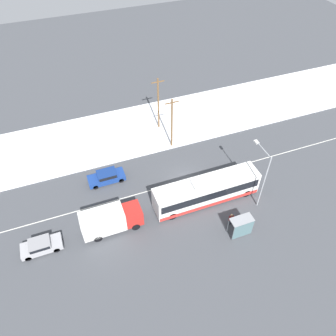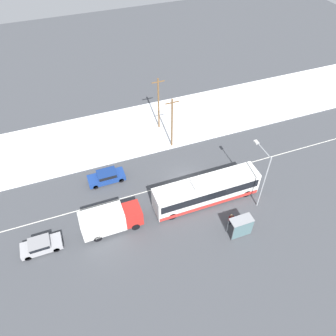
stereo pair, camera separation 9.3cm
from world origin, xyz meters
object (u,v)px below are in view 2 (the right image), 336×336
object	(u,v)px
utility_pole_snowlot	(159,103)
sedan_car	(107,176)
utility_pole_roadside	(172,123)
bus_shelter	(242,226)
box_truck	(110,220)
streetlamp	(262,172)
pedestrian_at_stop	(231,218)
parked_car_near_truck	(41,245)
city_bus	(206,191)

from	to	relation	value
utility_pole_snowlot	sedan_car	bearing A→B (deg)	-140.77
sedan_car	utility_pole_roadside	xyz separation A→B (m)	(9.86, 3.36, 3.15)
utility_pole_roadside	utility_pole_snowlot	bearing A→B (deg)	93.62
sedan_car	bus_shelter	world-z (taller)	bus_shelter
box_truck	bus_shelter	xyz separation A→B (m)	(12.68, -5.62, 0.05)
streetlamp	utility_pole_snowlot	xyz separation A→B (m)	(-5.83, 17.04, -0.66)
pedestrian_at_stop	parked_car_near_truck	bearing A→B (deg)	168.42
utility_pole_roadside	sedan_car	bearing A→B (deg)	-161.17
city_bus	sedan_car	bearing A→B (deg)	145.05
streetlamp	utility_pole_snowlot	size ratio (longest dim) A/B	0.95
bus_shelter	streetlamp	size ratio (longest dim) A/B	0.32
parked_car_near_truck	pedestrian_at_stop	world-z (taller)	pedestrian_at_stop
parked_car_near_truck	streetlamp	bearing A→B (deg)	-5.13
bus_shelter	city_bus	bearing A→B (deg)	104.27
city_bus	box_truck	distance (m)	11.24
city_bus	streetlamp	world-z (taller)	streetlamp
box_truck	pedestrian_at_stop	world-z (taller)	box_truck
pedestrian_at_stop	bus_shelter	world-z (taller)	bus_shelter
parked_car_near_truck	pedestrian_at_stop	bearing A→B (deg)	-11.58
box_truck	sedan_car	world-z (taller)	box_truck
pedestrian_at_stop	utility_pole_roadside	world-z (taller)	utility_pole_roadside
sedan_car	bus_shelter	size ratio (longest dim) A/B	1.86
parked_car_near_truck	pedestrian_at_stop	size ratio (longest dim) A/B	2.39
utility_pole_snowlot	utility_pole_roadside	bearing A→B (deg)	-86.38
sedan_car	pedestrian_at_stop	size ratio (longest dim) A/B	2.62
sedan_car	parked_car_near_truck	size ratio (longest dim) A/B	1.10
parked_car_near_truck	utility_pole_snowlot	world-z (taller)	utility_pole_snowlot
parked_car_near_truck	utility_pole_roadside	bearing A→B (deg)	29.63
pedestrian_at_stop	utility_pole_roadside	xyz separation A→B (m)	(-1.33, 14.47, 2.91)
parked_car_near_truck	utility_pole_snowlot	size ratio (longest dim) A/B	0.51
box_truck	parked_car_near_truck	size ratio (longest dim) A/B	1.58
sedan_car	utility_pole_roadside	distance (m)	10.88
sedan_car	parked_car_near_truck	xyz separation A→B (m)	(-8.49, -7.07, -0.07)
sedan_car	city_bus	bearing A→B (deg)	145.05
sedan_car	streetlamp	xyz separation A→B (m)	(15.41, -9.22, 4.05)
city_bus	utility_pole_snowlot	world-z (taller)	utility_pole_snowlot
box_truck	utility_pole_roadside	xyz separation A→B (m)	(11.01, 10.45, 2.35)
utility_pole_snowlot	city_bus	bearing A→B (deg)	-88.02
box_truck	city_bus	bearing A→B (deg)	0.19
city_bus	utility_pole_snowlot	distance (m)	15.10
utility_pole_snowlot	box_truck	bearing A→B (deg)	-125.74
sedan_car	utility_pole_snowlot	bearing A→B (deg)	-140.77
box_truck	bus_shelter	distance (m)	13.87
city_bus	parked_car_near_truck	size ratio (longest dim) A/B	3.02
bus_shelter	utility_pole_roadside	world-z (taller)	utility_pole_roadside
box_truck	utility_pole_snowlot	bearing A→B (deg)	54.26
parked_car_near_truck	sedan_car	bearing A→B (deg)	39.80
sedan_car	utility_pole_snowlot	distance (m)	12.82
parked_car_near_truck	utility_pole_snowlot	xyz separation A→B (m)	(18.07, 14.89, 3.47)
pedestrian_at_stop	utility_pole_roadside	size ratio (longest dim) A/B	0.23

